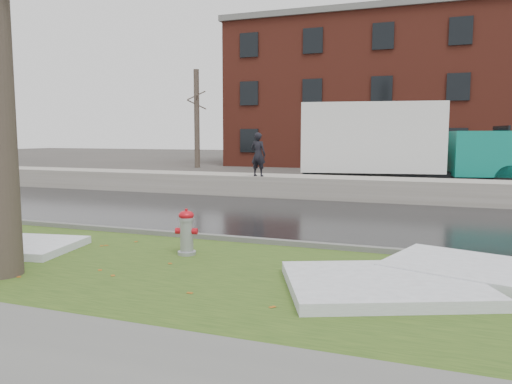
% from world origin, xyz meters
% --- Properties ---
extents(ground, '(120.00, 120.00, 0.00)m').
position_xyz_m(ground, '(0.00, 0.00, 0.00)').
color(ground, '#47423D').
rests_on(ground, ground).
extents(verge, '(60.00, 4.50, 0.04)m').
position_xyz_m(verge, '(0.00, -1.25, 0.02)').
color(verge, '#274517').
rests_on(verge, ground).
extents(sidewalk, '(60.00, 3.00, 0.05)m').
position_xyz_m(sidewalk, '(0.00, -5.00, 0.03)').
color(sidewalk, slate).
rests_on(sidewalk, ground).
extents(road, '(60.00, 7.00, 0.03)m').
position_xyz_m(road, '(0.00, 4.50, 0.01)').
color(road, black).
rests_on(road, ground).
extents(parking_lot, '(60.00, 9.00, 0.03)m').
position_xyz_m(parking_lot, '(0.00, 13.00, 0.01)').
color(parking_lot, slate).
rests_on(parking_lot, ground).
extents(curb, '(60.00, 0.15, 0.14)m').
position_xyz_m(curb, '(0.00, 1.00, 0.07)').
color(curb, slate).
rests_on(curb, ground).
extents(snowbank, '(60.00, 1.60, 0.75)m').
position_xyz_m(snowbank, '(0.00, 8.70, 0.38)').
color(snowbank, '#A7A199').
rests_on(snowbank, ground).
extents(brick_building, '(26.00, 12.00, 10.00)m').
position_xyz_m(brick_building, '(2.00, 30.00, 5.00)').
color(brick_building, maroon).
rests_on(brick_building, ground).
extents(bg_tree_left, '(1.40, 1.62, 6.50)m').
position_xyz_m(bg_tree_left, '(-12.00, 22.00, 3.33)').
color(bg_tree_left, brown).
rests_on(bg_tree_left, ground).
extents(bg_tree_center, '(1.40, 1.62, 6.50)m').
position_xyz_m(bg_tree_center, '(-6.00, 26.00, 3.33)').
color(bg_tree_center, brown).
rests_on(bg_tree_center, ground).
extents(fire_hydrant, '(0.41, 0.37, 0.83)m').
position_xyz_m(fire_hydrant, '(-0.79, -0.35, 0.48)').
color(fire_hydrant, '#98999F').
rests_on(fire_hydrant, verge).
extents(box_truck, '(10.39, 3.84, 3.43)m').
position_xyz_m(box_truck, '(1.86, 12.27, 1.81)').
color(box_truck, black).
rests_on(box_truck, ground).
extents(worker, '(0.60, 0.44, 1.52)m').
position_xyz_m(worker, '(-2.53, 8.10, 1.51)').
color(worker, black).
rests_on(worker, snowbank).
extents(snow_patch_near, '(3.18, 2.86, 0.16)m').
position_xyz_m(snow_patch_near, '(2.74, -1.23, 0.12)').
color(snow_patch_near, silver).
rests_on(snow_patch_near, verge).
extents(snow_patch_far, '(2.43, 1.94, 0.14)m').
position_xyz_m(snow_patch_far, '(-4.00, -1.11, 0.11)').
color(snow_patch_far, silver).
rests_on(snow_patch_far, verge).
extents(snow_patch_side, '(3.21, 2.56, 0.18)m').
position_xyz_m(snow_patch_side, '(4.13, -0.10, 0.13)').
color(snow_patch_side, silver).
rests_on(snow_patch_side, verge).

